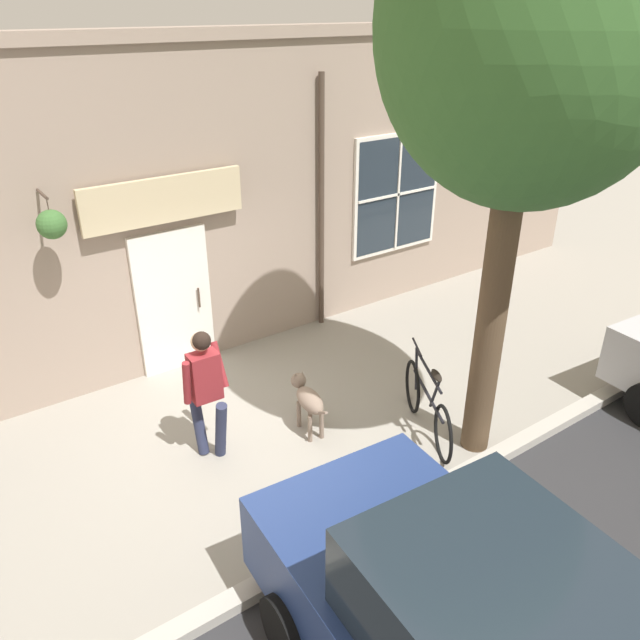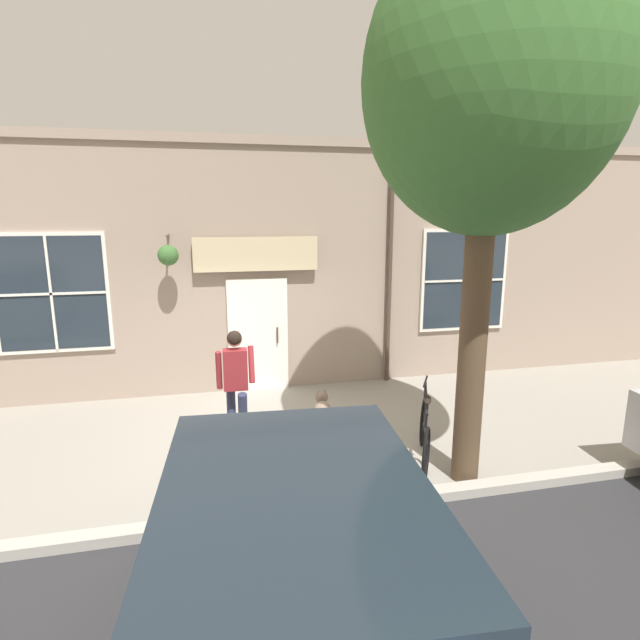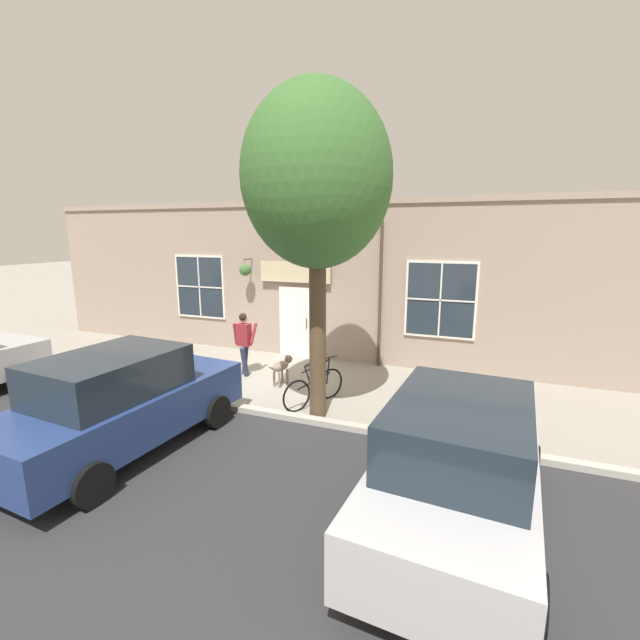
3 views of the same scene
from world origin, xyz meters
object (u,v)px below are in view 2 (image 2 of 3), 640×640
Objects in this scene: street_tree_by_curb at (487,87)px; leaning_bicycle at (425,433)px; parked_car_mid_block at (295,597)px; dog_on_leash at (323,410)px; pedestrian_walking at (236,376)px.

leaning_bicycle is (-0.52, -0.28, -4.21)m from street_tree_by_curb.
leaning_bicycle is 0.36× the size of parked_car_mid_block.
leaning_bicycle is (0.87, 1.20, -0.09)m from dog_on_leash.
dog_on_leash is 1.49m from leaning_bicycle.
street_tree_by_curb is 5.17m from parked_car_mid_block.
street_tree_by_curb is at bearing 134.37° from parked_car_mid_block.
pedestrian_walking is at bearing -115.27° from leaning_bicycle.
dog_on_leash is 0.15× the size of street_tree_by_curb.
leaning_bicycle is at bearing 64.73° from pedestrian_walking.
street_tree_by_curb reaches higher than pedestrian_walking.
parked_car_mid_block is (2.51, -2.57, -3.71)m from street_tree_by_curb.
leaning_bicycle is 3.84m from parked_car_mid_block.
parked_car_mid_block reaches higher than pedestrian_walking.
pedestrian_walking is 4.79m from street_tree_by_curb.
dog_on_leash is at bearing 164.39° from parked_car_mid_block.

